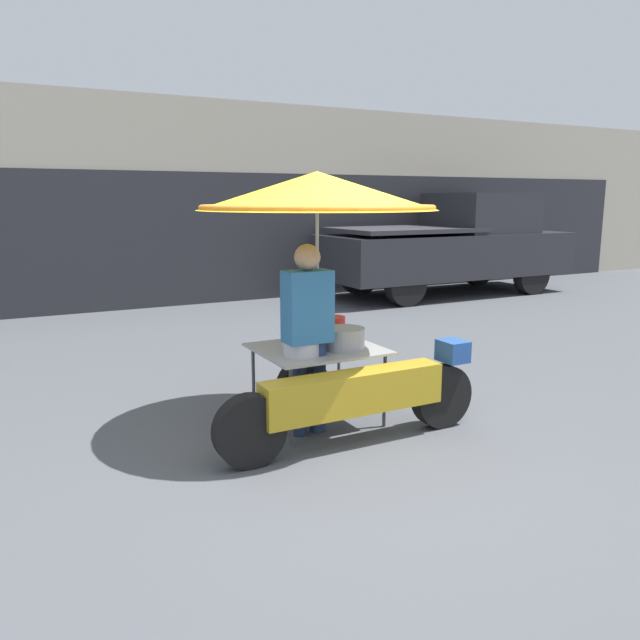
% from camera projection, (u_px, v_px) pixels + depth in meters
% --- Properties ---
extents(ground_plane, '(36.00, 36.00, 0.00)m').
position_uv_depth(ground_plane, '(360.00, 462.00, 4.60)').
color(ground_plane, '#4C4F54').
extents(shopfront_building, '(28.00, 2.06, 3.67)m').
position_uv_depth(shopfront_building, '(124.00, 203.00, 11.57)').
color(shopfront_building, '#B2A893').
rests_on(shopfront_building, ground).
extents(vendor_motorcycle_cart, '(2.28, 1.98, 2.13)m').
position_uv_depth(vendor_motorcycle_cart, '(322.00, 228.00, 5.08)').
color(vendor_motorcycle_cart, black).
rests_on(vendor_motorcycle_cart, ground).
extents(vendor_person, '(0.38, 0.22, 1.56)m').
position_uv_depth(vendor_person, '(308.00, 330.00, 5.02)').
color(vendor_person, navy).
rests_on(vendor_person, ground).
extents(pickup_truck, '(5.18, 1.88, 2.02)m').
position_uv_depth(pickup_truck, '(452.00, 246.00, 12.55)').
color(pickup_truck, black).
rests_on(pickup_truck, ground).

